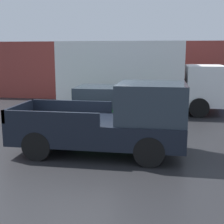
{
  "coord_description": "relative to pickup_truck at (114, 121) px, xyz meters",
  "views": [
    {
      "loc": [
        2.3,
        -9.12,
        3.01
      ],
      "look_at": [
        0.68,
        0.66,
        1.06
      ],
      "focal_mm": 50.0,
      "sensor_mm": 36.0,
      "label": 1
    }
  ],
  "objects": [
    {
      "name": "car",
      "position": [
        -0.78,
        3.11,
        -0.16
      ],
      "size": [
        4.62,
        2.0,
        1.65
      ],
      "color": "#1E592D",
      "rests_on": "ground"
    },
    {
      "name": "building_wall",
      "position": [
        -0.91,
        10.08,
        0.8
      ],
      "size": [
        28.0,
        0.15,
        3.59
      ],
      "color": "brown",
      "rests_on": "ground"
    },
    {
      "name": "pickup_truck",
      "position": [
        0.0,
        0.0,
        0.0
      ],
      "size": [
        5.02,
        2.06,
        2.12
      ],
      "color": "black",
      "rests_on": "ground"
    },
    {
      "name": "delivery_truck",
      "position": [
        -0.12,
        6.9,
        0.84
      ],
      "size": [
        8.0,
        2.61,
        3.46
      ],
      "color": "white",
      "rests_on": "ground"
    },
    {
      "name": "ground_plane",
      "position": [
        -0.91,
        0.34,
        -0.99
      ],
      "size": [
        60.0,
        60.0,
        0.0
      ],
      "primitive_type": "plane",
      "color": "#232326"
    }
  ]
}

